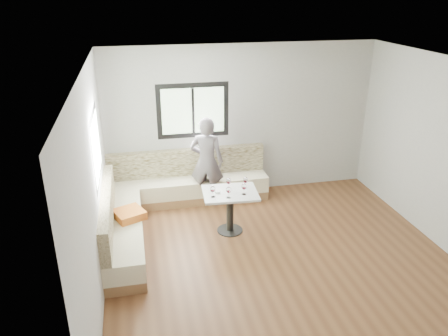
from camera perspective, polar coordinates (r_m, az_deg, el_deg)
The scene contains 10 objects.
room at distance 5.91m, azimuth 7.33°, elevation -0.39°, with size 5.01×5.01×2.81m.
banquette at distance 7.48m, azimuth -8.08°, elevation -4.39°, with size 2.90×2.80×0.95m.
table at distance 6.97m, azimuth 0.80°, elevation -4.46°, with size 0.90×0.72×0.70m.
person at distance 7.76m, azimuth -2.26°, elevation 0.84°, with size 0.60×0.39×1.64m, color #625A61.
olive_ramekin at distance 6.86m, azimuth -0.83°, elevation -3.12°, with size 0.09×0.09×0.03m.
wine_glass_a at distance 6.68m, azimuth -1.48°, elevation -2.83°, with size 0.08×0.08×0.18m.
wine_glass_b at distance 6.66m, azimuth 0.62°, elevation -2.92°, with size 0.08×0.08×0.18m.
wine_glass_c at distance 6.77m, azimuth 2.64°, elevation -2.48°, with size 0.08×0.08×0.18m.
wine_glass_d at distance 6.95m, azimuth 0.60°, elevation -1.76°, with size 0.08×0.08×0.18m.
wine_glass_e at distance 7.00m, azimuth 2.85°, elevation -1.62°, with size 0.08×0.08×0.18m.
Camera 1 is at (-1.94, -5.03, 3.71)m, focal length 35.00 mm.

